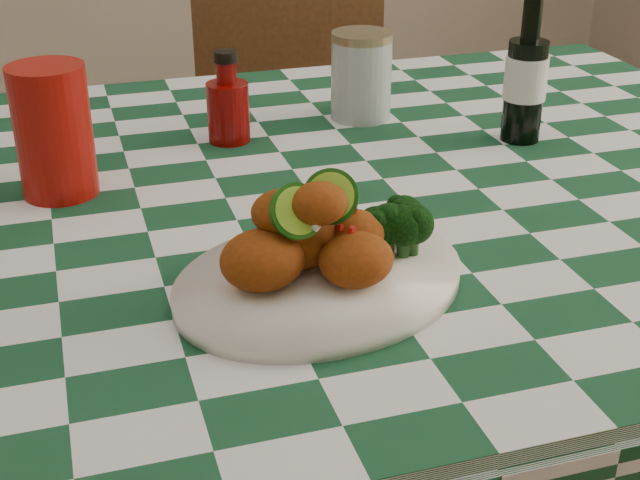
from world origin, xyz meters
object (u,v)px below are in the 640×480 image
object	(u,v)px
dining_table	(239,451)
ketchup_bottle	(228,97)
fried_chicken_pile	(316,229)
mason_jar	(361,76)
plate	(320,281)
red_tumbler	(54,131)
wooden_chair_right	(297,185)
beer_bottle	(527,67)

from	to	relation	value
dining_table	ketchup_bottle	world-z (taller)	ketchup_bottle
fried_chicken_pile	mason_jar	world-z (taller)	mason_jar
plate	fried_chicken_pile	distance (m)	0.06
red_tumbler	mason_jar	xyz separation A→B (m)	(0.45, 0.16, -0.02)
dining_table	wooden_chair_right	distance (m)	0.80
fried_chicken_pile	wooden_chair_right	distance (m)	1.09
wooden_chair_right	ketchup_bottle	bearing A→B (deg)	-103.55
fried_chicken_pile	red_tumbler	world-z (taller)	red_tumbler
red_tumbler	beer_bottle	bearing A→B (deg)	0.35
fried_chicken_pile	beer_bottle	xyz separation A→B (m)	(0.40, 0.32, 0.04)
ketchup_bottle	wooden_chair_right	xyz separation A→B (m)	(0.25, 0.54, -0.39)
ketchup_bottle	wooden_chair_right	size ratio (longest dim) A/B	0.14
fried_chicken_pile	mason_jar	size ratio (longest dim) A/B	1.18
plate	beer_bottle	world-z (taller)	beer_bottle
wooden_chair_right	beer_bottle	bearing A→B (deg)	-66.40
red_tumbler	beer_bottle	distance (m)	0.63
fried_chicken_pile	mason_jar	xyz separation A→B (m)	(0.21, 0.48, -0.00)
fried_chicken_pile	wooden_chair_right	size ratio (longest dim) A/B	0.17
red_tumbler	dining_table	bearing A→B (deg)	-21.55
plate	beer_bottle	bearing A→B (deg)	39.32
red_tumbler	beer_bottle	size ratio (longest dim) A/B	0.76
fried_chicken_pile	dining_table	bearing A→B (deg)	99.58
dining_table	ketchup_bottle	xyz separation A→B (m)	(0.05, 0.19, 0.46)
mason_jar	wooden_chair_right	distance (m)	0.64
plate	mason_jar	distance (m)	0.53
plate	wooden_chair_right	size ratio (longest dim) A/B	0.33
mason_jar	beer_bottle	bearing A→B (deg)	-39.99
plate	red_tumbler	distance (m)	0.40
dining_table	ketchup_bottle	size ratio (longest dim) A/B	12.88
ketchup_bottle	beer_bottle	size ratio (longest dim) A/B	0.61
beer_bottle	red_tumbler	bearing A→B (deg)	-179.65
ketchup_bottle	mason_jar	bearing A→B (deg)	10.84
plate	ketchup_bottle	size ratio (longest dim) A/B	2.38
plate	mason_jar	world-z (taller)	mason_jar
mason_jar	dining_table	bearing A→B (deg)	-137.58
red_tumbler	plate	bearing A→B (deg)	-53.72
dining_table	plate	world-z (taller)	plate
dining_table	mason_jar	world-z (taller)	mason_jar
dining_table	wooden_chair_right	size ratio (longest dim) A/B	1.80
fried_chicken_pile	mason_jar	distance (m)	0.53
plate	fried_chicken_pile	bearing A→B (deg)	180.00
plate	red_tumbler	bearing A→B (deg)	126.28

